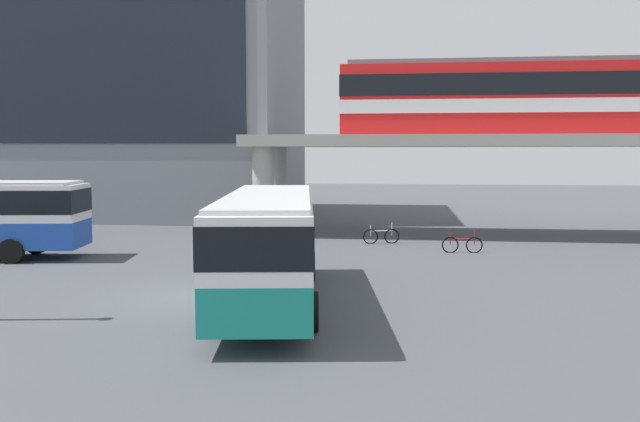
% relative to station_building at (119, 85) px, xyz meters
% --- Properties ---
extents(ground_plane, '(120.00, 120.00, 0.00)m').
position_rel_station_building_xyz_m(ground_plane, '(13.72, -16.16, -9.13)').
color(ground_plane, '#47494F').
extents(station_building, '(24.52, 15.58, 18.25)m').
position_rel_station_building_xyz_m(station_building, '(0.00, 0.00, 0.00)').
color(station_building, slate).
rests_on(station_building, ground_plane).
extents(elevated_platform, '(30.70, 5.62, 5.30)m').
position_rel_station_building_xyz_m(elevated_platform, '(27.05, -10.11, -4.61)').
color(elevated_platform, '#9E9B93').
rests_on(elevated_platform, ground_plane).
extents(train, '(19.25, 2.96, 3.84)m').
position_rel_station_building_xyz_m(train, '(26.42, -10.11, -1.87)').
color(train, red).
rests_on(train, elevated_platform).
extents(bus_main, '(4.05, 11.29, 3.22)m').
position_rel_station_building_xyz_m(bus_main, '(16.14, -26.94, -7.14)').
color(bus_main, teal).
rests_on(bus_main, ground_plane).
extents(bicycle_red, '(1.79, 0.20, 1.04)m').
position_rel_station_building_xyz_m(bicycle_red, '(22.70, -16.37, -8.77)').
color(bicycle_red, black).
rests_on(bicycle_red, ground_plane).
extents(bicycle_silver, '(1.75, 0.48, 1.04)m').
position_rel_station_building_xyz_m(bicycle_silver, '(19.07, -13.86, -8.77)').
color(bicycle_silver, black).
rests_on(bicycle_silver, ground_plane).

